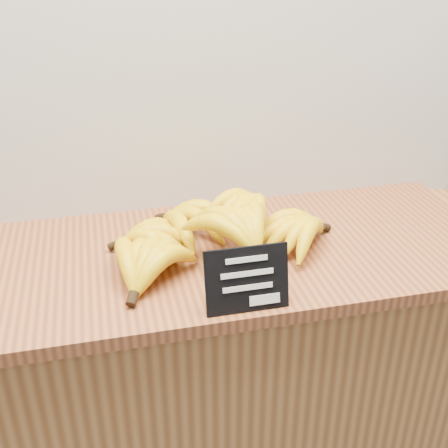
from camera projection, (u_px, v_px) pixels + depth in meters
counter at (220, 402)px, 1.52m from camera, size 1.49×0.50×0.90m
counter_top at (219, 254)px, 1.30m from camera, size 1.31×0.54×0.03m
chalkboard_sign at (247, 280)px, 1.06m from camera, size 0.16×0.04×0.13m
banana_pile at (208, 232)px, 1.26m from camera, size 0.60×0.38×0.13m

